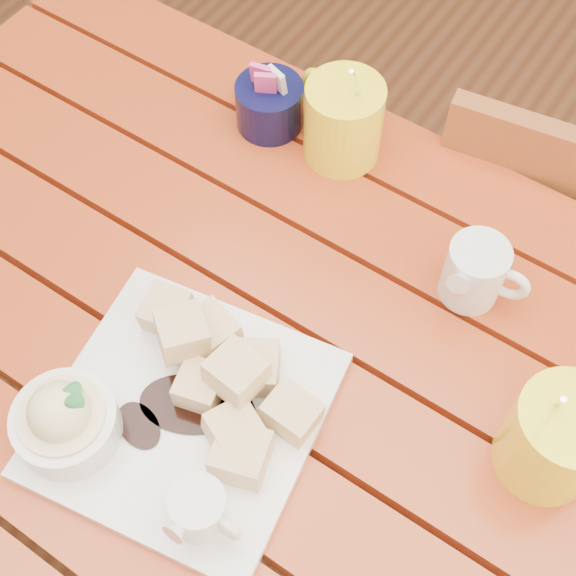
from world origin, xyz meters
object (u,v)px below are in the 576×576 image
Objects in this scene: dessert_plate at (161,412)px; chair_far at (550,255)px; coffee_mug_left at (342,119)px; table at (252,392)px; coffee_mug_right at (561,439)px.

chair_far is (0.23, 0.64, -0.32)m from dessert_plate.
coffee_mug_left is 0.20× the size of chair_far.
table is 0.18m from dessert_plate.
coffee_mug_right is (0.39, -0.23, 0.00)m from coffee_mug_left.
dessert_plate reaches higher than table.
coffee_mug_right is 0.20× the size of chair_far.
dessert_plate is 1.84× the size of coffee_mug_right.
chair_far reaches higher than table.
coffee_mug_right is (0.32, 0.07, 0.17)m from table.
coffee_mug_left reaches higher than table.
coffee_mug_right is at bearing -6.38° from coffee_mug_left.
table is at bearing 78.32° from dessert_plate.
table is 1.45× the size of chair_far.
chair_far is at bearing 63.07° from coffee_mug_left.
coffee_mug_left is at bearing 96.52° from dessert_plate.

